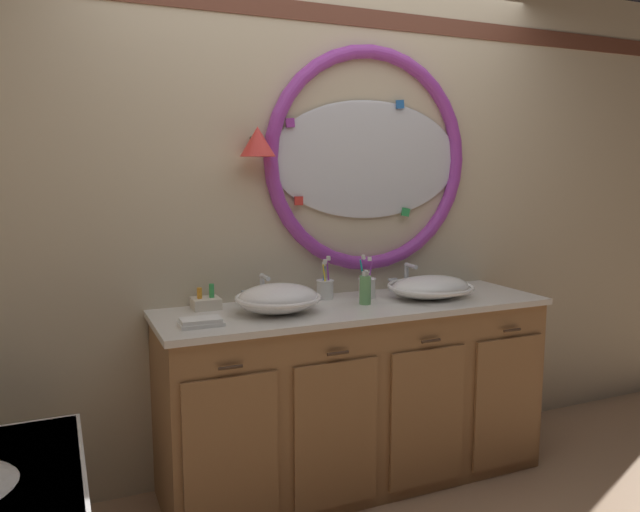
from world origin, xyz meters
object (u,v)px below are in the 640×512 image
(toothbrush_holder_right, at_px, (367,287))
(folded_hand_towel, at_px, (201,322))
(sink_basin_right, at_px, (431,287))
(sink_basin_left, at_px, (278,298))
(soap_dispenser, at_px, (365,289))
(toiletry_basket, at_px, (206,302))
(toothbrush_holder_left, at_px, (325,288))

(toothbrush_holder_right, bearing_deg, folded_hand_towel, -166.16)
(sink_basin_right, bearing_deg, sink_basin_left, 180.00)
(toothbrush_holder_right, height_order, soap_dispenser, toothbrush_holder_right)
(toothbrush_holder_right, relative_size, toiletry_basket, 1.74)
(toothbrush_holder_left, relative_size, folded_hand_towel, 1.19)
(sink_basin_left, xyz_separation_m, toiletry_basket, (-0.28, 0.22, -0.04))
(toothbrush_holder_left, xyz_separation_m, folded_hand_towel, (-0.70, -0.29, -0.04))
(sink_basin_right, height_order, toothbrush_holder_right, toothbrush_holder_right)
(toiletry_basket, bearing_deg, soap_dispenser, -16.44)
(toiletry_basket, bearing_deg, toothbrush_holder_left, -2.24)
(toothbrush_holder_left, xyz_separation_m, toothbrush_holder_right, (0.21, -0.06, 0.00))
(sink_basin_right, distance_m, toothbrush_holder_left, 0.54)
(sink_basin_left, bearing_deg, soap_dispenser, 0.82)
(sink_basin_left, height_order, toothbrush_holder_right, toothbrush_holder_right)
(sink_basin_left, height_order, folded_hand_towel, sink_basin_left)
(sink_basin_right, height_order, folded_hand_towel, sink_basin_right)
(sink_basin_right, xyz_separation_m, toothbrush_holder_right, (-0.29, 0.14, -0.00))
(sink_basin_right, distance_m, folded_hand_towel, 1.20)
(sink_basin_left, xyz_separation_m, soap_dispenser, (0.45, 0.01, 0.01))
(toothbrush_holder_left, bearing_deg, sink_basin_left, -148.39)
(sink_basin_left, distance_m, soap_dispenser, 0.45)
(soap_dispenser, bearing_deg, toothbrush_holder_left, 123.48)
(sink_basin_left, relative_size, toiletry_basket, 3.08)
(sink_basin_right, xyz_separation_m, soap_dispenser, (-0.37, 0.01, 0.02))
(soap_dispenser, xyz_separation_m, toiletry_basket, (-0.73, 0.22, -0.05))
(sink_basin_left, relative_size, toothbrush_holder_left, 1.82)
(sink_basin_left, bearing_deg, toothbrush_holder_right, 14.36)
(toothbrush_holder_right, bearing_deg, soap_dispenser, -121.25)
(toothbrush_holder_left, distance_m, folded_hand_towel, 0.76)
(toiletry_basket, bearing_deg, folded_hand_towel, -106.85)
(soap_dispenser, xyz_separation_m, folded_hand_towel, (-0.83, -0.09, -0.06))
(sink_basin_right, distance_m, toiletry_basket, 1.13)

